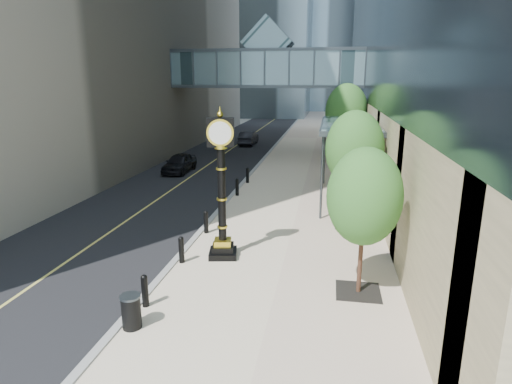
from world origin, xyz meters
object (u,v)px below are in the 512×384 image
pedestrian (368,205)px  car_far (248,138)px  trash_bin (131,313)px  car_near (179,163)px  street_clock (222,196)px

pedestrian → car_far: 26.35m
trash_bin → pedestrian: pedestrian is taller
pedestrian → car_near: size_ratio=0.46×
trash_bin → car_far: (-3.32, 34.19, 0.19)m
street_clock → car_near: bearing=105.0°
car_far → pedestrian: bearing=113.6°
car_far → street_clock: bearing=99.6°
street_clock → car_near: size_ratio=1.36×
trash_bin → pedestrian: size_ratio=0.49×
street_clock → car_near: 16.23m
pedestrian → street_clock: bearing=34.3°
street_clock → pedestrian: bearing=29.6°
car_far → car_near: bearing=81.4°
trash_bin → car_far: size_ratio=0.22×
pedestrian → trash_bin: bearing=49.3°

